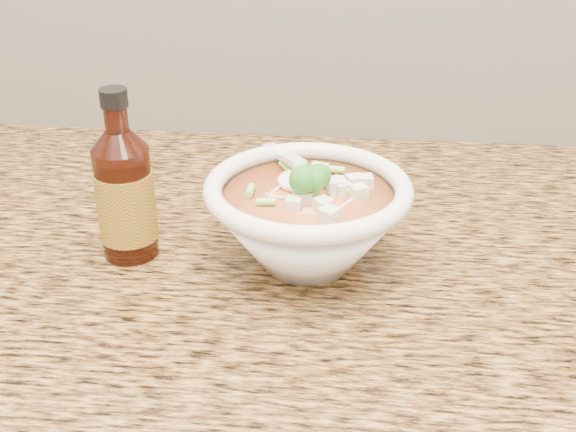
# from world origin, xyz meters

# --- Properties ---
(counter_slab) EXTENTS (4.00, 0.68, 0.04)m
(counter_slab) POSITION_xyz_m (0.00, 1.68, 0.88)
(counter_slab) COLOR olive
(counter_slab) RESTS_ON cabinet
(soup_bowl) EXTENTS (0.21, 0.23, 0.12)m
(soup_bowl) POSITION_xyz_m (-0.02, 1.63, 0.95)
(soup_bowl) COLOR white
(soup_bowl) RESTS_ON counter_slab
(hot_sauce_bottle) EXTENTS (0.06, 0.06, 0.18)m
(hot_sauce_bottle) POSITION_xyz_m (-0.21, 1.63, 0.97)
(hot_sauce_bottle) COLOR #3F1208
(hot_sauce_bottle) RESTS_ON counter_slab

